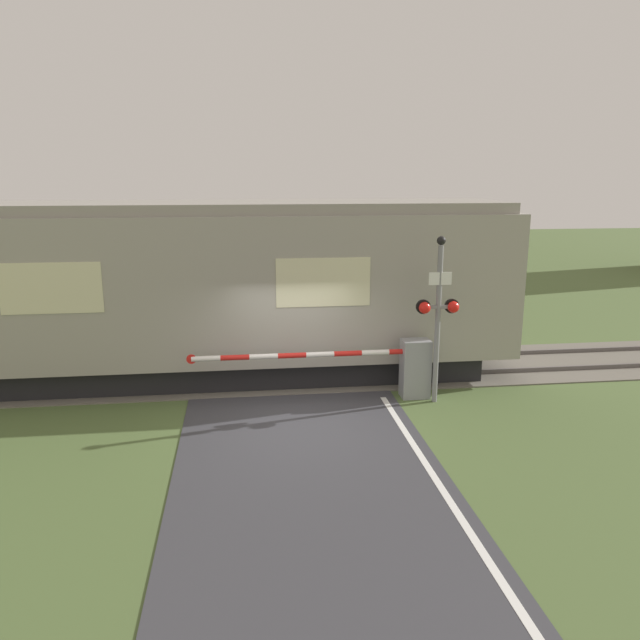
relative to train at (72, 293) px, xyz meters
The scene contains 5 objects.
ground_plane 6.05m from the train, 31.94° to the right, with size 80.00×80.00×0.00m, color #4C6033.
track_bed 5.25m from the train, ahead, with size 36.00×3.20×0.13m.
train is the anchor object (origin of this frame).
crossing_barrier 7.52m from the train, 15.50° to the right, with size 5.12×0.44×1.27m.
signal_post 8.15m from the train, 16.56° to the right, with size 0.91×0.26×3.50m.
Camera 1 is at (-1.00, -11.41, 4.74)m, focal length 35.00 mm.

